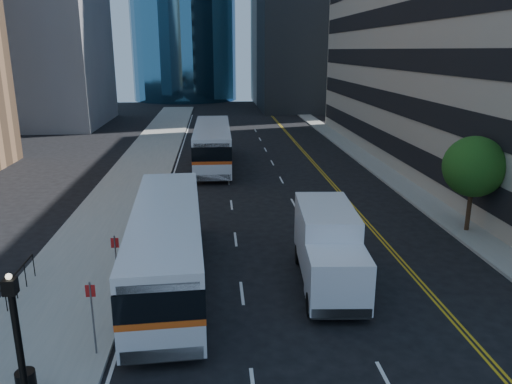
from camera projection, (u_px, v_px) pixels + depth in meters
ground at (338, 314)px, 18.62m from camera, size 160.00×160.00×0.00m
sidewalk_west at (143, 167)px, 41.72m from camera, size 5.00×90.00×0.15m
sidewalk_east at (371, 163)px, 43.27m from camera, size 2.00×90.00×0.15m
street_tree at (474, 167)px, 26.00m from camera, size 3.20×3.20×5.10m
lamp_post at (21, 358)px, 11.41m from camera, size 0.28×0.28×4.56m
bus_front at (167, 243)px, 20.75m from camera, size 3.40×12.66×3.23m
bus_rear at (213, 144)px, 41.96m from camera, size 3.01×13.25×3.41m
box_truck at (328, 247)px, 20.57m from camera, size 2.71×6.72×3.15m
trash_can at (26, 384)px, 13.87m from camera, size 0.70×0.70×0.82m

